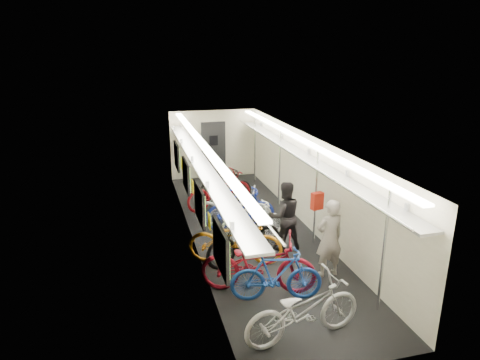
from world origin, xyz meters
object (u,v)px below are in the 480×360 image
bicycle_1 (276,275)px  passenger_mid (284,216)px  bicycle_0 (303,309)px  passenger_near (329,238)px  backpack (317,201)px

bicycle_1 → passenger_mid: size_ratio=1.05×
bicycle_0 → passenger_near: bearing=-44.2°
bicycle_1 → bicycle_0: bearing=-166.2°
bicycle_1 → backpack: bearing=-32.3°
passenger_mid → backpack: passenger_mid is taller
bicycle_0 → passenger_mid: passenger_mid is taller
bicycle_1 → passenger_mid: passenger_mid is taller
backpack → bicycle_0: bearing=-130.8°
bicycle_1 → passenger_near: 1.49m
passenger_near → bicycle_0: bearing=48.1°
bicycle_0 → bicycle_1: (-0.05, 1.14, -0.02)m
bicycle_1 → backpack: backpack is taller
passenger_near → backpack: bearing=-103.2°
bicycle_1 → passenger_near: bearing=-54.1°
passenger_near → backpack: size_ratio=4.30×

